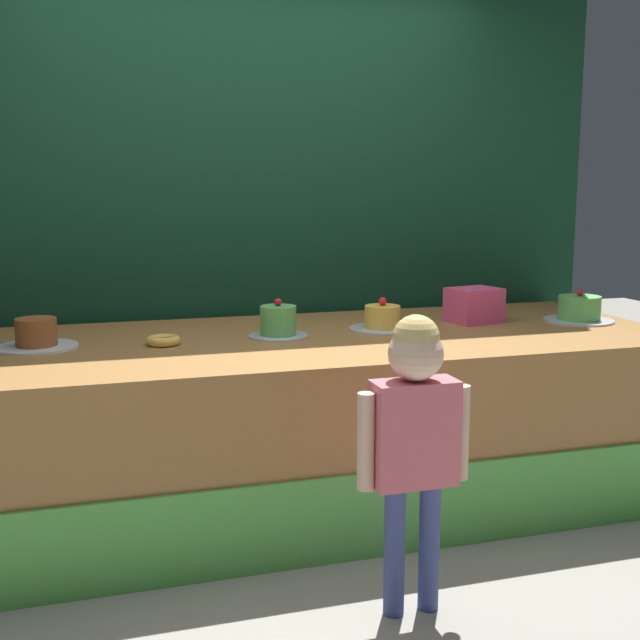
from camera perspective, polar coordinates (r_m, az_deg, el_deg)
name	(u,v)px	position (r m, az deg, el deg)	size (l,w,h in m)	color
ground_plane	(322,563)	(3.26, 0.12, -16.96)	(12.00, 12.00, 0.00)	gray
stage_platform	(281,422)	(3.69, -2.83, -7.25)	(3.66, 1.31, 0.78)	#9E6B38
curtain_backdrop	(243,163)	(4.27, -5.48, 11.05)	(4.00, 0.08, 3.14)	#113823
child_figure	(414,424)	(2.70, 6.74, -7.36)	(0.40, 0.18, 1.04)	#3F4C8C
pink_box	(474,305)	(4.08, 10.92, 1.05)	(0.25, 0.19, 0.17)	#F04F88
donut	(163,340)	(3.50, -11.10, -1.44)	(0.15, 0.15, 0.04)	#F2BF4C
cake_left	(36,336)	(3.57, -19.56, -1.06)	(0.34, 0.34, 0.13)	silver
cake_center	(278,323)	(3.62, -3.00, -0.20)	(0.27, 0.27, 0.18)	silver
cake_right	(382,319)	(3.81, 4.46, 0.05)	(0.32, 0.32, 0.16)	silver
cake_far_right	(579,310)	(4.23, 17.99, 0.69)	(0.35, 0.35, 0.16)	silver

